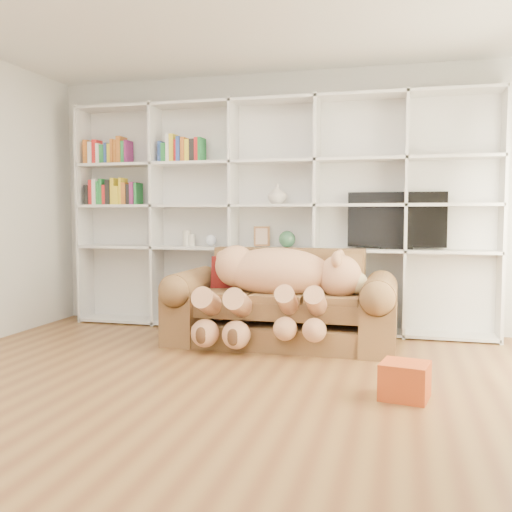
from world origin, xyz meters
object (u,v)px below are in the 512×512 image
(tv, at_px, (397,221))
(sofa, at_px, (282,308))
(teddy_bear, at_px, (275,282))
(gift_box, at_px, (405,381))

(tv, bearing_deg, sofa, -147.26)
(teddy_bear, xyz_separation_m, tv, (1.05, 0.83, 0.54))
(sofa, xyz_separation_m, tv, (1.02, 0.66, 0.81))
(tv, bearing_deg, teddy_bear, -141.54)
(sofa, height_order, tv, tv)
(teddy_bear, relative_size, gift_box, 4.96)
(gift_box, bearing_deg, teddy_bear, 133.56)
(teddy_bear, height_order, gift_box, teddy_bear)
(sofa, relative_size, teddy_bear, 1.40)
(teddy_bear, height_order, tv, tv)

